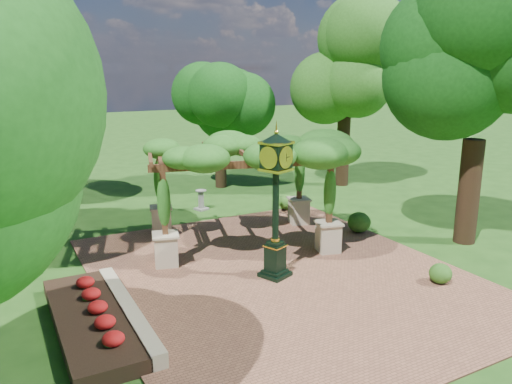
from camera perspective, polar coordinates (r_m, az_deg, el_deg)
name	(u,v)px	position (r m, az deg, el deg)	size (l,w,h in m)	color
ground	(299,288)	(14.11, 4.92, -10.89)	(120.00, 120.00, 0.00)	#1E4714
brick_plaza	(280,275)	(14.88, 2.78, -9.42)	(10.00, 12.00, 0.04)	brown
border_wall	(128,311)	(12.79, -14.40, -13.07)	(0.35, 5.00, 0.40)	#C6B793
flower_bed	(90,321)	(12.65, -18.45, -13.79)	(1.50, 5.00, 0.36)	red
pedestal_clock	(276,192)	(13.93, 2.29, -0.05)	(1.09, 1.09, 4.25)	black
pergola	(240,153)	(16.73, -1.87, 4.44)	(6.89, 5.28, 3.84)	beige
sundial	(201,201)	(21.50, -6.29, -1.04)	(0.62, 0.62, 0.87)	gray
shrub_front	(440,273)	(15.09, 20.33, -8.72)	(0.63, 0.63, 0.57)	#285718
shrub_mid	(359,222)	(18.75, 11.70, -3.40)	(0.84, 0.84, 0.75)	#255417
shrub_back	(287,202)	(21.32, 3.55, -1.18)	(0.71, 0.71, 0.64)	#2D5D1B
tree_north	(220,106)	(25.04, -4.17, 9.78)	(3.80, 3.80, 5.98)	black
tree_east_far	(347,62)	(25.78, 10.32, 14.46)	(3.77, 3.77, 9.12)	black
tree_east_near	(484,53)	(18.11, 24.57, 14.21)	(4.04, 4.04, 9.33)	#322014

